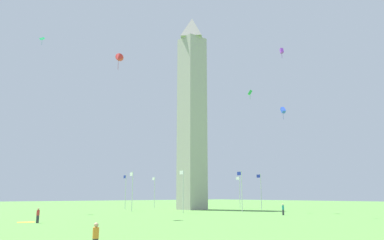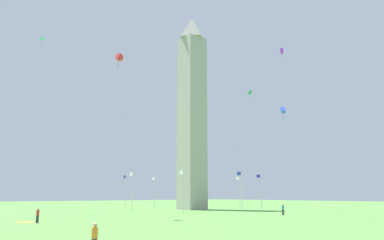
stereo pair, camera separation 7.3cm
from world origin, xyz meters
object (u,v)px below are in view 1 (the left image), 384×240
obelisk_monument (192,109)px  flagpole_sw (261,190)px  kite_purple_box (282,51)px  kite_cyan_diamond (42,39)px  flagpole_ne (125,190)px  flagpole_s (241,189)px  flagpole_se (183,189)px  picnic_blanket_near_first_person (26,222)px  person_orange_shirt (96,239)px  person_red_shirt (38,215)px  kite_green_box (250,93)px  flagpole_n (154,191)px  flagpole_nw (198,191)px  kite_red_delta (118,58)px  person_teal_shirt (283,209)px  flagpole_e (132,189)px  kite_blue_box (283,110)px  flagpole_w (239,190)px

obelisk_monument → flagpole_sw: bearing=-134.8°
kite_purple_box → kite_cyan_diamond: kite_cyan_diamond is taller
flagpole_ne → flagpole_s: size_ratio=1.00×
flagpole_se → flagpole_s: (-4.18, -10.10, 0.00)m
flagpole_se → picnic_blanket_near_first_person: size_ratio=4.05×
flagpole_ne → person_orange_shirt: size_ratio=4.59×
person_red_shirt → kite_green_box: 43.50m
flagpole_n → picnic_blanket_near_first_person: bearing=129.8°
flagpole_ne → flagpole_nw: size_ratio=1.00×
flagpole_se → flagpole_nw: size_ratio=1.00×
person_red_shirt → kite_red_delta: size_ratio=0.65×
flagpole_sw → flagpole_n: bearing=22.5°
obelisk_monument → flagpole_nw: obelisk_monument is taller
flagpole_nw → kite_purple_box: bearing=158.5°
flagpole_n → flagpole_s: bearing=180.0°
flagpole_se → flagpole_sw: same height
flagpole_n → person_teal_shirt: 40.03m
kite_green_box → kite_purple_box: kite_purple_box is taller
flagpole_sw → person_teal_shirt: size_ratio=4.31×
flagpole_e → kite_purple_box: kite_purple_box is taller
flagpole_ne → flagpole_sw: same height
kite_blue_box → kite_red_delta: kite_red_delta is taller
flagpole_n → kite_blue_box: kite_blue_box is taller
flagpole_sw → flagpole_e: bearing=67.5°
obelisk_monument → flagpole_w: (0.07, -14.29, -17.41)m
flagpole_se → kite_cyan_diamond: bearing=51.1°
flagpole_w → person_red_shirt: (-18.80, 50.99, -3.23)m
obelisk_monument → flagpole_e: obelisk_monument is taller
person_red_shirt → picnic_blanket_near_first_person: bearing=112.3°
obelisk_monument → person_red_shirt: 46.09m
flagpole_e → picnic_blanket_near_first_person: flagpole_e is taller
person_orange_shirt → kite_blue_box: size_ratio=0.67×
flagpole_ne → person_orange_shirt: bearing=149.7°
flagpole_e → kite_blue_box: (-21.15, -18.42, 14.00)m
person_red_shirt → kite_purple_box: bearing=-12.1°
flagpole_se → person_orange_shirt: 45.64m
flagpole_se → kite_blue_box: (-11.05, -14.24, 14.00)m
flagpole_n → flagpole_ne: (-4.18, 10.10, 0.00)m
person_orange_shirt → flagpole_sw: bearing=-47.2°
flagpole_e → flagpole_nw: (10.10, -24.39, 0.00)m
flagpole_e → kite_blue_box: size_ratio=3.08×
flagpole_nw → kite_green_box: bearing=161.2°
obelisk_monument → flagpole_nw: bearing=-44.8°
flagpole_n → flagpole_s: 28.57m
flagpole_s → kite_blue_box: (-6.87, -4.13, 14.00)m
kite_purple_box → kite_red_delta: (11.96, 21.59, -2.87)m
flagpole_e → person_teal_shirt: flagpole_e is taller
kite_purple_box → flagpole_se: bearing=15.6°
kite_red_delta → kite_cyan_diamond: bearing=10.2°
flagpole_n → flagpole_se: bearing=157.5°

